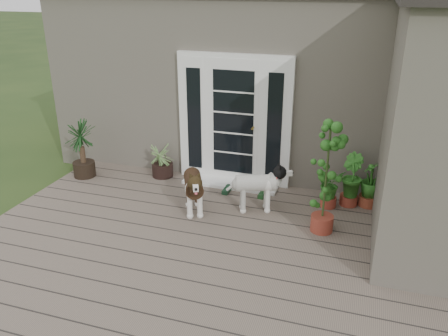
% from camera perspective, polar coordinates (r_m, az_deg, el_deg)
% --- Properties ---
extents(deck, '(6.20, 4.60, 0.12)m').
position_cam_1_polar(deck, '(5.95, -3.10, -10.62)').
color(deck, '#6B5B4C').
rests_on(deck, ground).
extents(house_main, '(7.40, 4.00, 3.10)m').
position_cam_1_polar(house_main, '(9.24, 6.21, 11.46)').
color(house_main, '#665E54').
rests_on(house_main, ground).
extents(door_unit, '(1.90, 0.14, 2.15)m').
position_cam_1_polar(door_unit, '(7.44, 1.27, 6.02)').
color(door_unit, white).
rests_on(door_unit, deck).
extents(door_step, '(1.60, 0.40, 0.05)m').
position_cam_1_polar(door_step, '(7.63, 0.77, -1.97)').
color(door_step, white).
rests_on(door_step, deck).
extents(brindle_dog, '(0.67, 0.89, 0.68)m').
position_cam_1_polar(brindle_dog, '(6.65, -3.85, -2.89)').
color(brindle_dog, '#3D2616').
rests_on(brindle_dog, deck).
extents(white_dog, '(0.85, 0.59, 0.65)m').
position_cam_1_polar(white_dog, '(6.70, 3.99, -2.83)').
color(white_dog, white).
rests_on(white_dog, deck).
extents(spider_plant, '(0.75, 0.75, 0.65)m').
position_cam_1_polar(spider_plant, '(7.93, -7.81, 1.15)').
color(spider_plant, '#879B5F').
rests_on(spider_plant, deck).
extents(yucca, '(0.74, 0.74, 1.04)m').
position_cam_1_polar(yucca, '(8.17, -17.48, 2.38)').
color(yucca, black).
rests_on(yucca, deck).
extents(herb_a, '(0.56, 0.56, 0.51)m').
position_cam_1_polar(herb_a, '(7.00, 13.11, -2.88)').
color(herb_a, '#1A5C1D').
rests_on(herb_a, deck).
extents(herb_b, '(0.54, 0.54, 0.60)m').
position_cam_1_polar(herb_b, '(7.12, 15.59, -2.28)').
color(herb_b, '#20611B').
rests_on(herb_b, deck).
extents(herb_c, '(0.46, 0.46, 0.58)m').
position_cam_1_polar(herb_c, '(7.19, 17.91, -2.42)').
color(herb_c, '#1F4F16').
rests_on(herb_c, deck).
extents(sapling, '(0.61, 0.61, 1.63)m').
position_cam_1_polar(sapling, '(6.09, 12.75, -1.04)').
color(sapling, '#1A5317').
rests_on(sapling, deck).
extents(clog_left, '(0.14, 0.29, 0.08)m').
position_cam_1_polar(clog_left, '(7.37, 0.35, -2.76)').
color(clog_left, '#163720').
rests_on(clog_left, deck).
extents(clog_right, '(0.15, 0.29, 0.09)m').
position_cam_1_polar(clog_right, '(7.26, 4.87, -3.25)').
color(clog_right, '#163717').
rests_on(clog_right, deck).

